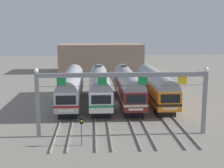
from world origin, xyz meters
TOP-DOWN VIEW (x-y plane):
  - ground_plane at (0.00, 0.00)m, footprint 160.00×160.00m
  - track_bed at (0.00, 17.00)m, footprint 13.61×70.00m
  - commuter_train_stainless at (-6.05, -0.01)m, footprint 2.88×18.06m
  - commuter_train_white at (-2.02, -0.00)m, footprint 2.88×18.06m
  - commuter_train_maroon at (2.02, -0.00)m, footprint 2.88×18.06m
  - commuter_train_orange at (6.05, -0.01)m, footprint 2.88×18.06m
  - catenary_gantry at (0.00, -13.50)m, footprint 17.35×0.44m
  - yard_signal_mast at (-4.04, -16.10)m, footprint 0.28×0.35m
  - maintenance_building at (-0.90, 34.44)m, footprint 20.54×10.00m

SIDE VIEW (x-z plane):
  - ground_plane at x=0.00m, z-range 0.00..0.00m
  - track_bed at x=0.00m, z-range 0.00..0.15m
  - yard_signal_mast at x=-4.04m, z-range 0.55..3.29m
  - commuter_train_stainless at x=-6.05m, z-range 0.30..5.07m
  - commuter_train_orange at x=6.05m, z-range 0.30..5.07m
  - commuter_train_white at x=-2.02m, z-range 0.16..5.21m
  - commuter_train_maroon at x=2.02m, z-range 0.16..5.21m
  - maintenance_building at x=-0.90m, z-range 0.00..6.83m
  - catenary_gantry at x=0.00m, z-range 1.62..8.59m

